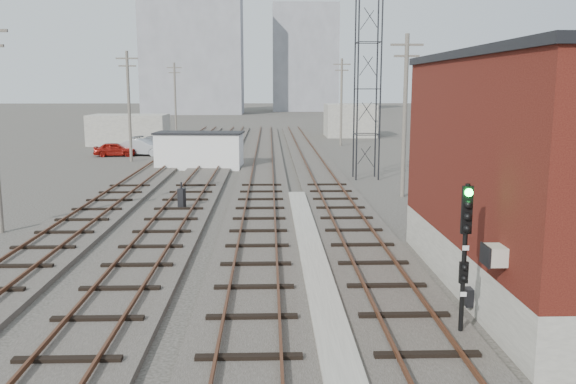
{
  "coord_description": "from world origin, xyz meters",
  "views": [
    {
      "loc": [
        -1.02,
        -5.73,
        6.18
      ],
      "look_at": [
        -0.32,
        17.12,
        2.2
      ],
      "focal_mm": 38.0,
      "sensor_mm": 36.0,
      "label": 1
    }
  ],
  "objects_px": {
    "signal_mast": "(465,250)",
    "car_silver": "(143,147)",
    "car_grey": "(161,144)",
    "car_red": "(115,149)",
    "switch_stand": "(182,199)",
    "site_trailer": "(200,150)"
  },
  "relations": [
    {
      "from": "site_trailer",
      "to": "car_silver",
      "type": "relative_size",
      "value": 1.51
    },
    {
      "from": "signal_mast",
      "to": "car_grey",
      "type": "relative_size",
      "value": 0.76
    },
    {
      "from": "signal_mast",
      "to": "car_red",
      "type": "distance_m",
      "value": 44.51
    },
    {
      "from": "car_red",
      "to": "car_silver",
      "type": "bearing_deg",
      "value": -80.48
    },
    {
      "from": "signal_mast",
      "to": "switch_stand",
      "type": "xyz_separation_m",
      "value": [
        -9.1,
        15.88,
        -1.62
      ]
    },
    {
      "from": "switch_stand",
      "to": "car_silver",
      "type": "xyz_separation_m",
      "value": [
        -7.0,
        25.19,
        0.1
      ]
    },
    {
      "from": "switch_stand",
      "to": "car_silver",
      "type": "bearing_deg",
      "value": 124.61
    },
    {
      "from": "site_trailer",
      "to": "car_silver",
      "type": "xyz_separation_m",
      "value": [
        -6.09,
        8.96,
        -0.65
      ]
    },
    {
      "from": "car_grey",
      "to": "car_red",
      "type": "bearing_deg",
      "value": 154.26
    },
    {
      "from": "site_trailer",
      "to": "car_grey",
      "type": "height_order",
      "value": "site_trailer"
    },
    {
      "from": "car_red",
      "to": "car_silver",
      "type": "xyz_separation_m",
      "value": [
        2.38,
        0.61,
        0.12
      ]
    },
    {
      "from": "car_grey",
      "to": "switch_stand",
      "type": "bearing_deg",
      "value": -153.45
    },
    {
      "from": "car_grey",
      "to": "signal_mast",
      "type": "bearing_deg",
      "value": -146.53
    },
    {
      "from": "signal_mast",
      "to": "car_red",
      "type": "bearing_deg",
      "value": 114.55
    },
    {
      "from": "signal_mast",
      "to": "car_grey",
      "type": "distance_m",
      "value": 46.95
    },
    {
      "from": "site_trailer",
      "to": "car_red",
      "type": "xyz_separation_m",
      "value": [
        -8.47,
        8.35,
        -0.77
      ]
    },
    {
      "from": "signal_mast",
      "to": "car_silver",
      "type": "xyz_separation_m",
      "value": [
        -16.11,
        41.07,
        -1.52
      ]
    },
    {
      "from": "signal_mast",
      "to": "car_red",
      "type": "xyz_separation_m",
      "value": [
        -18.48,
        40.46,
        -1.64
      ]
    },
    {
      "from": "car_red",
      "to": "signal_mast",
      "type": "bearing_deg",
      "value": -160.3
    },
    {
      "from": "site_trailer",
      "to": "signal_mast",
      "type": "bearing_deg",
      "value": -67.99
    },
    {
      "from": "signal_mast",
      "to": "car_silver",
      "type": "distance_m",
      "value": 44.14
    },
    {
      "from": "signal_mast",
      "to": "site_trailer",
      "type": "height_order",
      "value": "signal_mast"
    }
  ]
}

